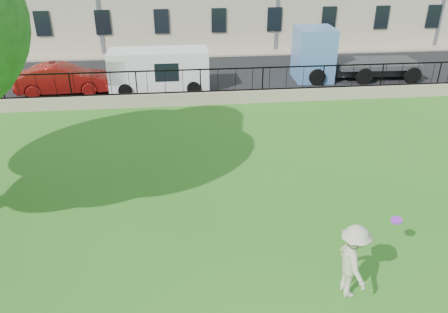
{
  "coord_description": "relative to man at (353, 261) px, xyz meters",
  "views": [
    {
      "loc": [
        -1.12,
        -8.09,
        7.19
      ],
      "look_at": [
        0.18,
        3.5,
        1.35
      ],
      "focal_mm": 35.0,
      "sensor_mm": 36.0,
      "label": 1
    }
  ],
  "objects": [
    {
      "name": "ground",
      "position": [
        -2.5,
        0.97,
        -0.89
      ],
      "size": [
        120.0,
        120.0,
        0.0
      ],
      "primitive_type": "plane",
      "color": "#29721B",
      "rests_on": "ground"
    },
    {
      "name": "retaining_wall",
      "position": [
        -2.5,
        12.97,
        -0.59
      ],
      "size": [
        50.0,
        0.4,
        0.6
      ],
      "primitive_type": "cube",
      "color": "tan",
      "rests_on": "ground"
    },
    {
      "name": "iron_railing",
      "position": [
        -2.5,
        12.97,
        0.26
      ],
      "size": [
        50.0,
        0.05,
        1.13
      ],
      "color": "black",
      "rests_on": "retaining_wall"
    },
    {
      "name": "street",
      "position": [
        -2.5,
        17.67,
        -0.89
      ],
      "size": [
        60.0,
        9.0,
        0.01
      ],
      "primitive_type": "cube",
      "color": "black",
      "rests_on": "ground"
    },
    {
      "name": "sidewalk",
      "position": [
        -2.5,
        22.87,
        -0.83
      ],
      "size": [
        60.0,
        1.4,
        0.12
      ],
      "primitive_type": "cube",
      "color": "tan",
      "rests_on": "ground"
    },
    {
      "name": "man",
      "position": [
        0.0,
        0.0,
        0.0
      ],
      "size": [
        0.69,
        1.17,
        1.79
      ],
      "primitive_type": "imported",
      "rotation": [
        0.0,
        0.0,
        1.6
      ],
      "color": "beige",
      "rests_on": "ground"
    },
    {
      "name": "frisbee",
      "position": [
        1.5,
        1.1,
        0.2
      ],
      "size": [
        0.33,
        0.34,
        0.12
      ],
      "primitive_type": "cylinder",
      "rotation": [
        0.21,
        -0.14,
        -0.32
      ],
      "color": "purple"
    },
    {
      "name": "red_sedan",
      "position": [
        -9.39,
        15.37,
        -0.14
      ],
      "size": [
        4.69,
        1.89,
        1.52
      ],
      "primitive_type": "imported",
      "rotation": [
        0.0,
        0.0,
        1.63
      ],
      "color": "maroon",
      "rests_on": "street"
    },
    {
      "name": "white_van",
      "position": [
        -4.5,
        15.37,
        0.17
      ],
      "size": [
        5.07,
        2.0,
        2.12
      ],
      "primitive_type": "cube",
      "rotation": [
        0.0,
        0.0,
        0.01
      ],
      "color": "white",
      "rests_on": "street"
    },
    {
      "name": "blue_truck",
      "position": [
        6.46,
        16.37,
        0.54
      ],
      "size": [
        6.95,
        2.72,
        2.87
      ],
      "primitive_type": "cube",
      "rotation": [
        0.0,
        0.0,
        -0.04
      ],
      "color": "#5689CB",
      "rests_on": "street"
    }
  ]
}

